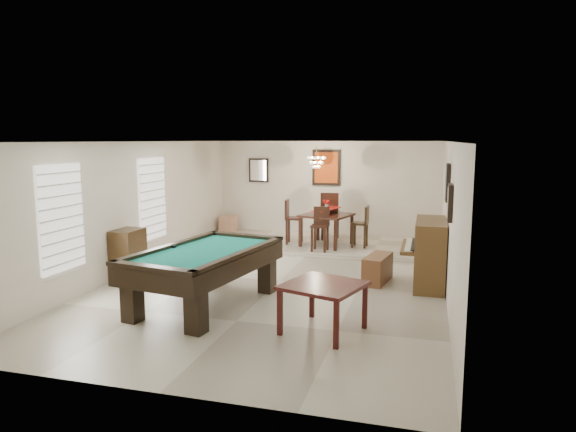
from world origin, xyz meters
The scene contains 26 objects.
ground_plane centered at (0.00, 0.00, -0.01)m, with size 6.00×9.00×0.02m, color beige.
wall_back centered at (0.00, 4.50, 1.30)m, with size 6.00×0.04×2.60m, color silver.
wall_front centered at (0.00, -4.50, 1.30)m, with size 6.00×0.04×2.60m, color silver.
wall_left centered at (-3.00, 0.00, 1.30)m, with size 0.04×9.00×2.60m, color silver.
wall_right centered at (3.00, 0.00, 1.30)m, with size 0.04×9.00×2.60m, color silver.
ceiling centered at (0.00, 0.00, 2.60)m, with size 6.00×9.00×0.04m, color white.
dining_step centered at (0.00, 3.25, 0.06)m, with size 6.00×2.50×0.12m, color beige.
window_left_front centered at (-2.97, -2.20, 1.40)m, with size 0.06×1.00×1.70m, color white.
window_left_rear centered at (-2.97, 0.60, 1.40)m, with size 0.06×1.00×1.70m, color white.
pool_table centered at (-0.74, -1.70, 0.45)m, with size 1.45×2.68×0.89m, color black, non-canonical shape.
square_table centered at (1.30, -2.32, 0.34)m, with size 0.99×0.99×0.68m, color #330E0C, non-canonical shape.
upright_piano centered at (2.58, 0.41, 0.60)m, with size 0.81×1.45×1.21m, color brown, non-canonical shape.
piano_bench centered at (1.79, 0.41, 0.25)m, with size 0.35×0.91×0.51m, color brown.
apothecary_chest centered at (-2.76, -0.70, 0.49)m, with size 0.43×0.65×0.97m, color black.
dining_table centered at (0.32, 2.91, 0.56)m, with size 1.06×1.06×0.87m, color black, non-canonical shape.
flower_vase centered at (0.32, 2.91, 1.11)m, with size 0.14×0.14×0.23m, color #AC110E, non-canonical shape.
dining_chair_south centered at (0.30, 2.24, 0.62)m, with size 0.37×0.37×1.00m, color black, non-canonical shape.
dining_chair_north centered at (0.27, 3.66, 0.72)m, with size 0.45×0.45×1.21m, color black, non-canonical shape.
dining_chair_west centered at (-0.47, 2.90, 0.66)m, with size 0.40×0.40×1.08m, color black, non-canonical shape.
dining_chair_east centered at (1.12, 2.93, 0.61)m, with size 0.36×0.36×0.97m, color black, non-canonical shape.
corner_bench centered at (-2.66, 4.06, 0.33)m, with size 0.38×0.48×0.43m, color tan.
chandelier centered at (0.00, 3.20, 2.20)m, with size 0.44×0.44×0.60m, color #FFE5B2, non-canonical shape.
back_painting centered at (0.00, 4.46, 1.90)m, with size 0.75×0.06×0.95m, color #D84C14.
back_mirror centered at (-1.90, 4.46, 1.80)m, with size 0.55×0.06×0.65m, color white.
right_picture_upper centered at (2.96, 0.30, 1.90)m, with size 0.06×0.55×0.65m, color slate.
right_picture_lower centered at (2.96, -1.00, 1.70)m, with size 0.06×0.45×0.55m, color gray.
Camera 1 is at (2.64, -9.01, 2.63)m, focal length 32.00 mm.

